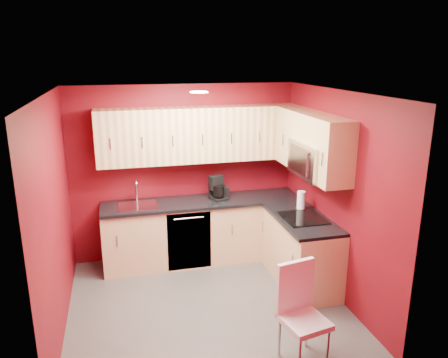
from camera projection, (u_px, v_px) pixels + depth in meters
name	position (u px, v px, depth m)	size (l,w,h in m)	color
floor	(207.00, 304.00, 5.23)	(3.20, 3.20, 0.00)	#474543
ceiling	(204.00, 93.00, 4.54)	(3.20, 3.20, 0.00)	white
wall_back	(185.00, 172.00, 6.28)	(3.20, 3.20, 0.00)	maroon
wall_front	(244.00, 267.00, 3.49)	(3.20, 3.20, 0.00)	maroon
wall_left	(54.00, 219.00, 4.51)	(3.00, 3.00, 0.00)	maroon
wall_right	(336.00, 195.00, 5.26)	(3.00, 3.00, 0.00)	maroon
base_cabinets_back	(203.00, 231.00, 6.27)	(2.80, 0.60, 0.87)	#E6B783
base_cabinets_right	(301.00, 251.00, 5.64)	(0.60, 1.30, 0.87)	#E6B783
countertop_back	(203.00, 202.00, 6.14)	(2.80, 0.63, 0.04)	black
countertop_right	(302.00, 219.00, 5.50)	(0.63, 1.27, 0.04)	black
upper_cabinets_back	(200.00, 134.00, 6.01)	(2.80, 0.35, 0.75)	#E7C282
upper_cabinets_right	(310.00, 137.00, 5.45)	(0.35, 1.55, 0.75)	#E7C282
microwave	(315.00, 160.00, 5.28)	(0.42, 0.76, 0.42)	silver
cooktop	(303.00, 218.00, 5.46)	(0.50, 0.55, 0.01)	black
sink	(138.00, 203.00, 5.93)	(0.52, 0.42, 0.35)	silver
dishwasher_front	(189.00, 241.00, 5.95)	(0.60, 0.02, 0.82)	black
downlight	(199.00, 92.00, 4.82)	(0.20, 0.20, 0.01)	white
coffee_maker	(219.00, 188.00, 6.14)	(0.20, 0.27, 0.33)	black
napkin_holder	(224.00, 192.00, 6.27)	(0.14, 0.14, 0.15)	black
paper_towel	(301.00, 200.00, 5.75)	(0.14, 0.14, 0.25)	white
dining_chair	(305.00, 316.00, 4.14)	(0.40, 0.42, 0.99)	white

